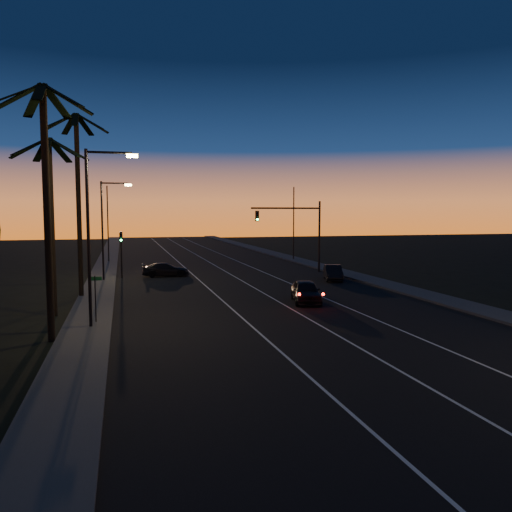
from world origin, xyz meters
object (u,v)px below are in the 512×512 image
object	(u,v)px
signal_mast	(297,224)
lead_car	(306,291)
right_car	(333,273)
cross_car	(166,270)

from	to	relation	value
signal_mast	lead_car	distance (m)	16.96
right_car	cross_car	distance (m)	15.26
signal_mast	lead_car	bearing A→B (deg)	-107.56
lead_car	right_car	distance (m)	11.22
signal_mast	right_car	size ratio (longest dim) A/B	1.68
signal_mast	lead_car	size ratio (longest dim) A/B	1.43
signal_mast	right_car	bearing A→B (deg)	-79.93
signal_mast	cross_car	size ratio (longest dim) A/B	1.62
cross_car	signal_mast	bearing A→B (deg)	-0.58
signal_mast	cross_car	xyz separation A→B (m)	(-12.73, 0.13, -4.15)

